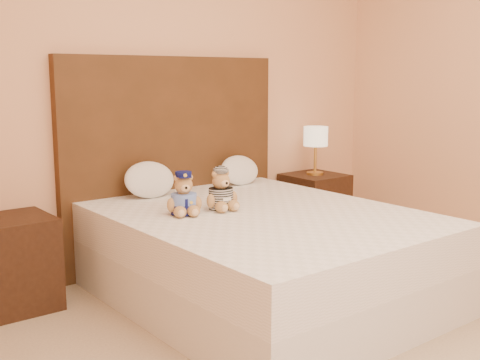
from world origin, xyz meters
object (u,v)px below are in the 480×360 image
teddy_prisoner (221,190)px  nightstand_left (13,263)px  nightstand_right (314,207)px  pillow_left (149,178)px  lamp (316,139)px  bed (262,256)px  teddy_police (184,194)px  pillow_right (240,169)px

teddy_prisoner → nightstand_left: bearing=156.3°
nightstand_left → nightstand_right: bearing=0.0°
nightstand_left → pillow_left: 1.03m
lamp → nightstand_right: bearing=0.0°
pillow_left → bed: bearing=-69.9°
nightstand_right → teddy_police: (-1.66, -0.56, 0.40)m
nightstand_left → nightstand_right: 2.50m
nightstand_right → pillow_left: size_ratio=1.48×
pillow_left → pillow_right: bearing=0.0°
bed → nightstand_right: bearing=32.6°
bed → pillow_right: size_ratio=5.94×
teddy_prisoner → pillow_left: 0.64m
teddy_prisoner → pillow_left: (-0.15, 0.62, 0.00)m
nightstand_right → teddy_prisoner: (-1.41, -0.59, 0.40)m
nightstand_left → pillow_left: bearing=1.8°
nightstand_left → teddy_prisoner: bearing=-28.3°
nightstand_right → pillow_right: size_ratio=1.63×
pillow_right → nightstand_right: bearing=-2.2°
bed → nightstand_left: same height
bed → pillow_left: size_ratio=5.38×
lamp → pillow_right: size_ratio=1.19×
teddy_police → nightstand_left: bearing=166.1°
nightstand_right → lamp: lamp is taller
pillow_left → nightstand_right: bearing=-1.1°
nightstand_left → pillow_left: size_ratio=1.48×
pillow_right → nightstand_left: bearing=-179.0°
nightstand_right → pillow_left: pillow_left is taller
pillow_right → teddy_police: bearing=-146.3°
teddy_police → bed: bearing=-11.1°
nightstand_left → pillow_right: bearing=1.0°
bed → lamp: bearing=32.6°
lamp → pillow_right: (-0.78, 0.03, -0.18)m
bed → pillow_left: 0.97m
nightstand_right → teddy_police: teddy_police is taller
bed → pillow_right: (0.47, 0.83, 0.39)m
lamp → teddy_police: size_ratio=1.56×
nightstand_left → pillow_right: 1.77m
lamp → pillow_left: bearing=178.9°
pillow_left → pillow_right: (0.78, 0.00, -0.01)m
teddy_police → pillow_left: bearing=99.5°
nightstand_left → pillow_left: pillow_left is taller
lamp → teddy_prisoner: 1.54m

